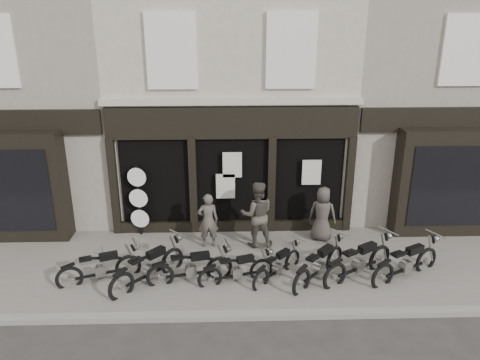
{
  "coord_description": "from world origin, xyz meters",
  "views": [
    {
      "loc": [
        -0.16,
        -9.94,
        6.41
      ],
      "look_at": [
        0.19,
        1.6,
        2.22
      ],
      "focal_mm": 35.0,
      "sensor_mm": 36.0,
      "label": 1
    }
  ],
  "objects_px": {
    "motorcycle_0": "(100,270)",
    "motorcycle_2": "(191,270)",
    "motorcycle_4": "(278,268)",
    "man_left": "(208,220)",
    "advert_sign_post": "(139,204)",
    "motorcycle_5": "(319,267)",
    "motorcycle_7": "(406,265)",
    "man_right": "(322,214)",
    "motorcycle_3": "(237,272)",
    "motorcycle_1": "(149,270)",
    "man_centre": "(257,214)",
    "motorcycle_6": "(359,264)"
  },
  "relations": [
    {
      "from": "motorcycle_0",
      "to": "motorcycle_2",
      "type": "xyz_separation_m",
      "value": [
        2.24,
        -0.09,
        0.02
      ]
    },
    {
      "from": "motorcycle_2",
      "to": "motorcycle_4",
      "type": "relative_size",
      "value": 1.41
    },
    {
      "from": "man_left",
      "to": "advert_sign_post",
      "type": "height_order",
      "value": "advert_sign_post"
    },
    {
      "from": "motorcycle_4",
      "to": "man_left",
      "type": "distance_m",
      "value": 2.5
    },
    {
      "from": "motorcycle_5",
      "to": "motorcycle_7",
      "type": "xyz_separation_m",
      "value": [
        2.18,
        0.01,
        0.01
      ]
    },
    {
      "from": "man_right",
      "to": "motorcycle_2",
      "type": "bearing_deg",
      "value": 51.66
    },
    {
      "from": "motorcycle_3",
      "to": "man_right",
      "type": "relative_size",
      "value": 1.18
    },
    {
      "from": "motorcycle_3",
      "to": "motorcycle_5",
      "type": "bearing_deg",
      "value": -14.01
    },
    {
      "from": "motorcycle_0",
      "to": "advert_sign_post",
      "type": "bearing_deg",
      "value": 55.72
    },
    {
      "from": "motorcycle_1",
      "to": "motorcycle_4",
      "type": "height_order",
      "value": "motorcycle_1"
    },
    {
      "from": "motorcycle_0",
      "to": "motorcycle_3",
      "type": "height_order",
      "value": "motorcycle_0"
    },
    {
      "from": "man_centre",
      "to": "motorcycle_0",
      "type": "bearing_deg",
      "value": 21.17
    },
    {
      "from": "motorcycle_7",
      "to": "motorcycle_2",
      "type": "bearing_deg",
      "value": 151.99
    },
    {
      "from": "man_left",
      "to": "motorcycle_4",
      "type": "bearing_deg",
      "value": 131.3
    },
    {
      "from": "motorcycle_2",
      "to": "man_right",
      "type": "xyz_separation_m",
      "value": [
        3.64,
        2.1,
        0.52
      ]
    },
    {
      "from": "motorcycle_1",
      "to": "motorcycle_6",
      "type": "relative_size",
      "value": 0.89
    },
    {
      "from": "motorcycle_6",
      "to": "advert_sign_post",
      "type": "relative_size",
      "value": 0.91
    },
    {
      "from": "man_left",
      "to": "man_centre",
      "type": "xyz_separation_m",
      "value": [
        1.36,
        0.02,
        0.16
      ]
    },
    {
      "from": "motorcycle_4",
      "to": "man_right",
      "type": "height_order",
      "value": "man_right"
    },
    {
      "from": "motorcycle_0",
      "to": "man_centre",
      "type": "height_order",
      "value": "man_centre"
    },
    {
      "from": "man_centre",
      "to": "motorcycle_6",
      "type": "bearing_deg",
      "value": 142.74
    },
    {
      "from": "motorcycle_5",
      "to": "advert_sign_post",
      "type": "xyz_separation_m",
      "value": [
        -4.84,
        2.56,
        0.7
      ]
    },
    {
      "from": "man_right",
      "to": "man_left",
      "type": "bearing_deg",
      "value": 27.09
    },
    {
      "from": "motorcycle_7",
      "to": "motorcycle_5",
      "type": "bearing_deg",
      "value": 151.91
    },
    {
      "from": "motorcycle_2",
      "to": "motorcycle_0",
      "type": "bearing_deg",
      "value": 164.94
    },
    {
      "from": "man_centre",
      "to": "advert_sign_post",
      "type": "bearing_deg",
      "value": -14.91
    },
    {
      "from": "motorcycle_7",
      "to": "man_centre",
      "type": "relative_size",
      "value": 1.09
    },
    {
      "from": "advert_sign_post",
      "to": "motorcycle_4",
      "type": "bearing_deg",
      "value": -22.99
    },
    {
      "from": "motorcycle_7",
      "to": "man_right",
      "type": "relative_size",
      "value": 1.28
    },
    {
      "from": "motorcycle_3",
      "to": "man_left",
      "type": "xyz_separation_m",
      "value": [
        -0.76,
        1.85,
        0.54
      ]
    },
    {
      "from": "motorcycle_4",
      "to": "man_centre",
      "type": "distance_m",
      "value": 1.87
    },
    {
      "from": "motorcycle_1",
      "to": "motorcycle_3",
      "type": "xyz_separation_m",
      "value": [
        2.16,
        -0.04,
        -0.07
      ]
    },
    {
      "from": "motorcycle_4",
      "to": "motorcycle_1",
      "type": "bearing_deg",
      "value": 136.53
    },
    {
      "from": "motorcycle_5",
      "to": "man_centre",
      "type": "distance_m",
      "value": 2.39
    },
    {
      "from": "motorcycle_3",
      "to": "man_right",
      "type": "xyz_separation_m",
      "value": [
        2.51,
        2.17,
        0.56
      ]
    },
    {
      "from": "man_centre",
      "to": "man_left",
      "type": "bearing_deg",
      "value": -1.49
    },
    {
      "from": "motorcycle_1",
      "to": "motorcycle_7",
      "type": "height_order",
      "value": "motorcycle_1"
    },
    {
      "from": "advert_sign_post",
      "to": "man_right",
      "type": "bearing_deg",
      "value": 4.53
    },
    {
      "from": "motorcycle_1",
      "to": "man_left",
      "type": "distance_m",
      "value": 2.34
    },
    {
      "from": "motorcycle_1",
      "to": "motorcycle_5",
      "type": "bearing_deg",
      "value": -46.85
    },
    {
      "from": "motorcycle_2",
      "to": "man_centre",
      "type": "xyz_separation_m",
      "value": [
        1.73,
        1.81,
        0.67
      ]
    },
    {
      "from": "motorcycle_3",
      "to": "motorcycle_5",
      "type": "distance_m",
      "value": 2.05
    },
    {
      "from": "motorcycle_0",
      "to": "motorcycle_6",
      "type": "relative_size",
      "value": 0.94
    },
    {
      "from": "advert_sign_post",
      "to": "motorcycle_7",
      "type": "bearing_deg",
      "value": -10.39
    },
    {
      "from": "motorcycle_6",
      "to": "motorcycle_4",
      "type": "bearing_deg",
      "value": 146.92
    },
    {
      "from": "motorcycle_3",
      "to": "motorcycle_4",
      "type": "xyz_separation_m",
      "value": [
        1.02,
        0.19,
        -0.01
      ]
    },
    {
      "from": "motorcycle_5",
      "to": "motorcycle_7",
      "type": "relative_size",
      "value": 0.86
    },
    {
      "from": "motorcycle_4",
      "to": "motorcycle_5",
      "type": "xyz_separation_m",
      "value": [
        1.02,
        -0.12,
        0.06
      ]
    },
    {
      "from": "motorcycle_0",
      "to": "motorcycle_7",
      "type": "distance_m",
      "value": 7.6
    },
    {
      "from": "motorcycle_1",
      "to": "motorcycle_2",
      "type": "relative_size",
      "value": 0.87
    }
  ]
}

